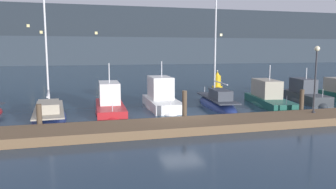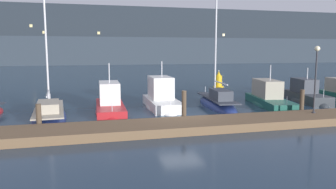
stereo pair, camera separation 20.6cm
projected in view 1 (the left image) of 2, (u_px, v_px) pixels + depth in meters
ground_plane at (182, 121)px, 19.96m from camera, size 400.00×400.00×0.00m
dock at (194, 125)px, 17.84m from camera, size 38.41×2.80×0.45m
mooring_pile_1 at (39, 118)px, 17.27m from camera, size 0.28×0.28×1.47m
mooring_pile_2 at (185, 107)px, 19.32m from camera, size 0.28×0.28×1.91m
mooring_pile_3 at (302, 103)px, 21.42m from camera, size 0.28×0.28×1.74m
sailboat_berth_3 at (49, 117)px, 20.58m from camera, size 2.58×8.08×10.14m
motorboat_berth_4 at (110, 108)px, 22.57m from camera, size 2.21×6.69×4.05m
motorboat_berth_5 at (162, 102)px, 24.47m from camera, size 2.44×6.37×3.98m
sailboat_berth_6 at (217, 104)px, 25.22m from camera, size 2.71×7.81×9.33m
motorboat_berth_7 at (269, 101)px, 25.59m from camera, size 3.49×7.67×3.76m
motorboat_berth_8 at (305, 98)px, 27.51m from camera, size 2.93×6.28×3.52m
channel_buoy at (217, 81)px, 37.69m from camera, size 1.17×1.17×2.00m
dock_lamppost at (316, 69)px, 19.84m from camera, size 0.32×0.32×4.08m
hillside_backdrop at (103, 38)px, 106.27m from camera, size 240.00×23.00×17.77m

